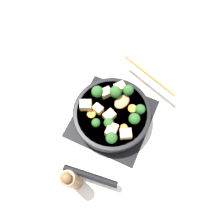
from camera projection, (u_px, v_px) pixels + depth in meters
ground_plane at (112, 119)px, 0.91m from camera, size 2.40×2.40×0.00m
front_burner_grate at (112, 118)px, 0.90m from camera, size 0.31×0.31×0.03m
skillet_pan at (112, 115)px, 0.86m from camera, size 0.31×0.43×0.05m
wooden_spoon at (139, 85)px, 0.88m from camera, size 0.26×0.25×0.02m
tofu_cube_center_large at (126, 134)px, 0.79m from camera, size 0.05×0.05×0.03m
tofu_cube_near_handle at (109, 116)px, 0.82m from camera, size 0.05×0.05×0.03m
tofu_cube_east_chunk at (112, 130)px, 0.80m from camera, size 0.04×0.05×0.04m
tofu_cube_west_chunk at (86, 105)px, 0.84m from camera, size 0.05×0.05×0.04m
tofu_cube_back_piece at (106, 93)px, 0.86m from camera, size 0.05×0.05×0.03m
tofu_cube_front_piece at (120, 87)px, 0.87m from camera, size 0.05×0.05×0.03m
tofu_cube_mid_small at (98, 109)px, 0.83m from camera, size 0.04×0.04×0.03m
broccoli_floret_near_spoon at (116, 92)px, 0.84m from camera, size 0.05×0.05×0.05m
broccoli_floret_center_top at (97, 92)px, 0.84m from camera, size 0.05×0.05×0.05m
broccoli_floret_east_rim at (128, 90)px, 0.85m from camera, size 0.04×0.04×0.05m
broccoli_floret_west_rim at (134, 118)px, 0.81m from camera, size 0.04×0.04×0.05m
broccoli_floret_north_edge at (140, 109)px, 0.82m from camera, size 0.04×0.04×0.05m
broccoli_floret_south_cluster at (112, 138)px, 0.78m from camera, size 0.04×0.04×0.05m
broccoli_floret_mid_floret at (109, 123)px, 0.80m from camera, size 0.04×0.04×0.04m
broccoli_floret_small_inner at (96, 123)px, 0.80m from camera, size 0.03×0.03×0.04m
carrot_slice_orange_thin at (132, 109)px, 0.85m from camera, size 0.03×0.03×0.01m
carrot_slice_near_center at (91, 114)px, 0.84m from camera, size 0.03×0.03×0.01m
carrot_slice_edge_slice at (124, 127)px, 0.82m from camera, size 0.03×0.03×0.01m
pepper_mill at (72, 180)px, 0.73m from camera, size 0.05×0.05×0.22m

